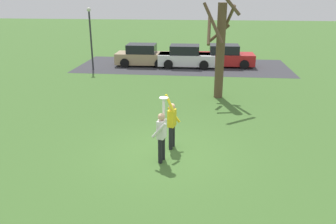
{
  "coord_description": "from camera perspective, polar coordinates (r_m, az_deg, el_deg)",
  "views": [
    {
      "loc": [
        1.26,
        -10.34,
        5.2
      ],
      "look_at": [
        0.11,
        0.35,
        1.4
      ],
      "focal_mm": 36.16,
      "sensor_mm": 36.0,
      "label": 1
    }
  ],
  "objects": [
    {
      "name": "person_defender",
      "position": [
        11.69,
        0.66,
        -1.66
      ],
      "size": [
        0.52,
        0.61,
        2.04
      ],
      "rotation": [
        0.0,
        0.0,
        4.49
      ],
      "color": "black",
      "rests_on": "ground_plane"
    },
    {
      "name": "parking_strip",
      "position": [
        25.62,
        2.53,
        7.78
      ],
      "size": [
        15.52,
        6.4,
        0.01
      ],
      "primitive_type": "cube",
      "color": "#38383D",
      "rests_on": "ground_plane"
    },
    {
      "name": "parked_car_white",
      "position": [
        25.24,
        3.08,
        9.26
      ],
      "size": [
        4.13,
        2.09,
        1.59
      ],
      "rotation": [
        0.0,
        0.0,
        0.01
      ],
      "color": "white",
      "rests_on": "ground_plane"
    },
    {
      "name": "parked_car_tan",
      "position": [
        25.77,
        -4.2,
        9.45
      ],
      "size": [
        4.13,
        2.09,
        1.59
      ],
      "rotation": [
        0.0,
        0.0,
        0.01
      ],
      "color": "tan",
      "rests_on": "ground_plane"
    },
    {
      "name": "parked_car_red",
      "position": [
        25.72,
        9.64,
        9.21
      ],
      "size": [
        4.13,
        2.09,
        1.59
      ],
      "rotation": [
        0.0,
        0.0,
        0.01
      ],
      "color": "red",
      "rests_on": "ground_plane"
    },
    {
      "name": "ground_plane",
      "position": [
        11.64,
        -0.74,
        -7.04
      ],
      "size": [
        120.0,
        120.0,
        0.0
      ],
      "primitive_type": "plane",
      "color": "#426B2D"
    },
    {
      "name": "person_catcher",
      "position": [
        10.76,
        -1.11,
        -3.58
      ],
      "size": [
        0.49,
        0.58,
        2.08
      ],
      "rotation": [
        0.0,
        0.0,
        1.35
      ],
      "color": "black",
      "rests_on": "ground_plane"
    },
    {
      "name": "bare_tree_tall",
      "position": [
        17.42,
        8.75,
        10.95
      ],
      "size": [
        1.8,
        1.65,
        5.95
      ],
      "color": "brown",
      "rests_on": "ground_plane"
    },
    {
      "name": "frisbee_disc",
      "position": [
        10.58,
        -0.73,
        2.41
      ],
      "size": [
        0.29,
        0.29,
        0.02
      ],
      "primitive_type": "cylinder",
      "color": "white",
      "rests_on": "person_catcher"
    },
    {
      "name": "lamppost_by_lot",
      "position": [
        24.48,
        -12.93,
        12.89
      ],
      "size": [
        0.28,
        0.28,
        4.26
      ],
      "color": "#2D2D33",
      "rests_on": "ground_plane"
    }
  ]
}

